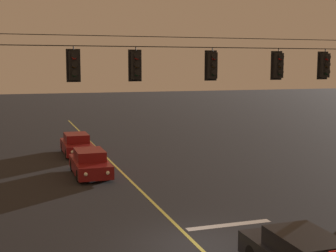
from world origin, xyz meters
TOP-DOWN VIEW (x-y plane):
  - ground_plane at (0.00, 0.00)m, footprint 180.00×180.00m
  - lane_centre_stripe at (0.00, 8.25)m, footprint 0.14×60.00m
  - stop_bar_paint at (1.90, 1.65)m, footprint 3.40×0.36m
  - signal_span_assembly at (-0.00, 2.25)m, footprint 20.26×0.32m
  - traffic_light_left_inner at (-3.67, 2.23)m, footprint 0.48×0.41m
  - traffic_light_centre at (-1.51, 2.23)m, footprint 0.48×0.41m
  - traffic_light_right_inner at (1.39, 2.23)m, footprint 0.48×0.41m
  - traffic_light_rightmost at (4.18, 2.23)m, footprint 0.48×0.41m
  - traffic_light_far_right at (6.30, 2.23)m, footprint 0.48×0.41m
  - car_oncoming_lead at (-1.80, 11.49)m, footprint 1.80×4.42m
  - car_oncoming_trailing at (-1.69, 17.96)m, footprint 1.80×4.42m

SIDE VIEW (x-z plane):
  - ground_plane at x=0.00m, z-range 0.00..0.00m
  - lane_centre_stripe at x=0.00m, z-range 0.00..0.01m
  - stop_bar_paint at x=1.90m, z-range 0.00..0.01m
  - car_oncoming_lead at x=-1.80m, z-range -0.05..1.34m
  - car_oncoming_trailing at x=-1.69m, z-range -0.05..1.34m
  - signal_span_assembly at x=0.00m, z-range 0.16..8.19m
  - traffic_light_left_inner at x=-3.67m, z-range 5.36..6.58m
  - traffic_light_centre at x=-1.51m, z-range 5.36..6.58m
  - traffic_light_right_inner at x=1.39m, z-range 5.36..6.58m
  - traffic_light_rightmost at x=4.18m, z-range 5.36..6.58m
  - traffic_light_far_right at x=6.30m, z-range 5.36..6.58m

